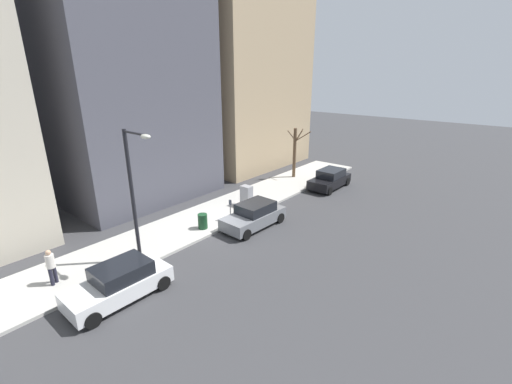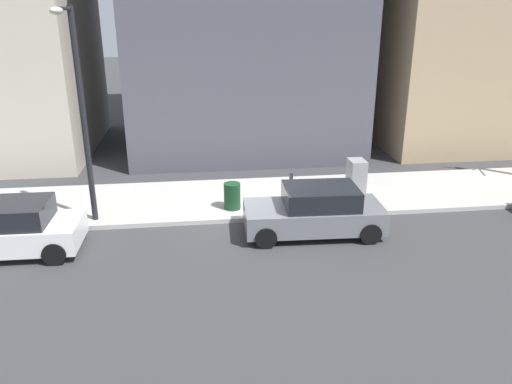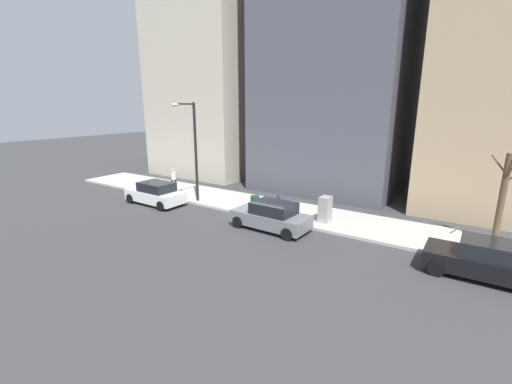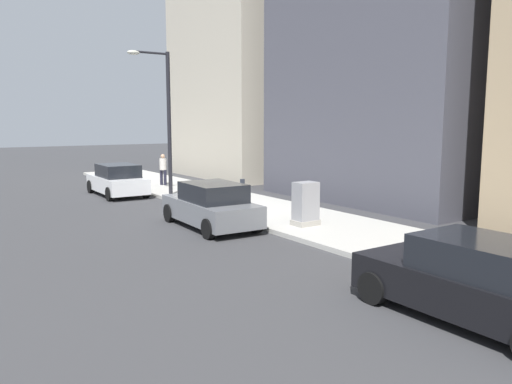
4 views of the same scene
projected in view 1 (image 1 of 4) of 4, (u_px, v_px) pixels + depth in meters
name	position (u px, v px, depth m)	size (l,w,h in m)	color
ground_plane	(222.00, 231.00, 20.49)	(120.00, 120.00, 0.00)	#38383A
sidewalk	(200.00, 221.00, 21.66)	(4.00, 36.00, 0.15)	#B2AFA8
parked_car_black	(330.00, 179.00, 27.81)	(1.92, 4.20, 1.52)	black
parked_car_grey	(254.00, 215.00, 20.80)	(2.06, 4.27, 1.52)	slate
parked_car_white	(120.00, 283.00, 14.18)	(1.98, 4.23, 1.52)	white
parking_meter	(230.00, 208.00, 21.30)	(0.14, 0.10, 1.35)	slate
utility_box	(246.00, 196.00, 23.69)	(0.83, 0.61, 1.43)	#A8A399
streetlamp	(134.00, 188.00, 15.54)	(1.97, 0.32, 6.50)	black
bare_tree	(295.00, 151.00, 29.68)	(1.82, 1.72, 4.30)	brown
trash_bin	(203.00, 221.00, 20.30)	(0.56, 0.56, 0.90)	#14381E
pedestrian_near_meter	(51.00, 265.00, 14.81)	(0.36, 0.36, 1.66)	#1E1E2D
office_tower_left	(230.00, 29.00, 32.53)	(11.68, 11.68, 25.61)	tan
office_block_center	(111.00, 28.00, 23.37)	(10.44, 10.44, 23.66)	#4C4C56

